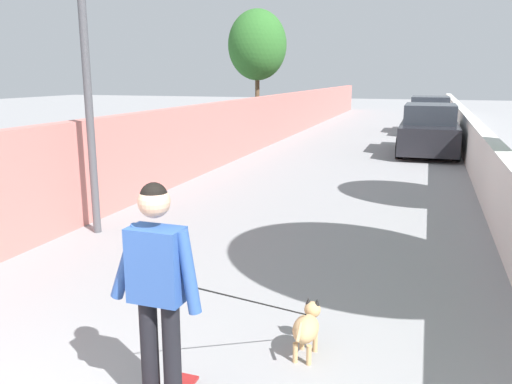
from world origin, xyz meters
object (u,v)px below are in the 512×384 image
Objects in this scene: person_skateboarder at (157,279)px; car_far at (429,116)px; car_near at (429,131)px; lamp_post at (85,49)px; dog at (306,326)px; tree_left_mid at (257,45)px.

person_skateboarder is 0.41× the size of car_far.
person_skateboarder reaches higher than car_near.
car_near and car_far have the same top height.
person_skateboarder is at bearing -139.84° from lamp_post.
dog is 13.05m from car_near.
lamp_post is at bearing 56.70° from dog.
car_near is 1.03× the size of car_far.
tree_left_mid reaches higher than dog.
person_skateboarder is 1.16× the size of dog.
car_far is at bearing -0.00° from car_near.
person_skateboarder is at bearing 144.07° from dog.
person_skateboarder is (-17.69, -5.03, -2.54)m from tree_left_mid.
dog is (-16.57, -5.84, -3.31)m from tree_left_mid.
car_far is at bearing -16.41° from lamp_post.
lamp_post is 17.45m from car_far.
tree_left_mid reaches higher than person_skateboarder.
lamp_post is at bearing -172.28° from tree_left_mid.
dog is (1.12, -0.81, -0.77)m from person_skateboarder.
car_near reaches higher than dog.
dog is at bearing -160.60° from tree_left_mid.
lamp_post is 11.70m from car_near.
dog is 0.34× the size of car_near.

